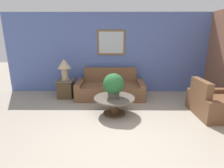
{
  "coord_description": "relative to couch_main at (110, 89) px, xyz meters",
  "views": [
    {
      "loc": [
        -0.26,
        -2.76,
        1.86
      ],
      "look_at": [
        -0.3,
        1.93,
        0.57
      ],
      "focal_mm": 28.0,
      "sensor_mm": 36.0,
      "label": 1
    }
  ],
  "objects": [
    {
      "name": "ground_plane",
      "position": [
        0.36,
        -2.48,
        -0.27
      ],
      "size": [
        20.0,
        20.0,
        0.0
      ],
      "primitive_type": "plane",
      "color": "gray"
    },
    {
      "name": "wall_back",
      "position": [
        0.36,
        0.64,
        1.03
      ],
      "size": [
        7.67,
        0.09,
        2.6
      ],
      "color": "#5166A8",
      "rests_on": "ground_plane"
    },
    {
      "name": "couch_main",
      "position": [
        0.0,
        0.0,
        0.0
      ],
      "size": [
        2.06,
        0.99,
        0.88
      ],
      "color": "brown",
      "rests_on": "ground_plane"
    },
    {
      "name": "armchair",
      "position": [
        2.54,
        -1.28,
        -0.0
      ],
      "size": [
        0.99,
        1.15,
        0.88
      ],
      "rotation": [
        0.0,
        0.0,
        1.58
      ],
      "color": "brown",
      "rests_on": "ground_plane"
    },
    {
      "name": "coffee_table",
      "position": [
        0.12,
        -1.24,
        0.04
      ],
      "size": [
        0.99,
        0.99,
        0.43
      ],
      "color": "#4C3823",
      "rests_on": "ground_plane"
    },
    {
      "name": "side_table",
      "position": [
        -1.38,
        -0.04,
        0.01
      ],
      "size": [
        0.53,
        0.53,
        0.56
      ],
      "color": "#4C3823",
      "rests_on": "ground_plane"
    },
    {
      "name": "table_lamp",
      "position": [
        -1.38,
        -0.04,
        0.71
      ],
      "size": [
        0.41,
        0.41,
        0.64
      ],
      "color": "tan",
      "rests_on": "side_table"
    },
    {
      "name": "potted_plant_on_table",
      "position": [
        0.11,
        -1.24,
        0.47
      ],
      "size": [
        0.51,
        0.51,
        0.59
      ],
      "color": "#4C4742",
      "rests_on": "coffee_table"
    }
  ]
}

